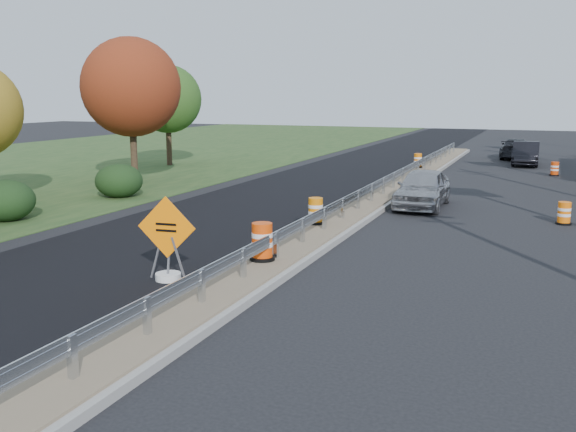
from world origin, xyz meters
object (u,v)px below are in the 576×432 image
at_px(car_silver, 423,188).
at_px(car_dark_mid, 526,154).
at_px(barrel_median_near, 262,242).
at_px(barrel_median_mid, 316,211).
at_px(caution_sign, 168,259).
at_px(barrel_shoulder_mid, 555,169).
at_px(barrel_median_far, 418,161).
at_px(barrel_shoulder_near, 564,214).
at_px(car_dark_far, 516,148).

distance_m(car_silver, car_dark_mid, 18.51).
distance_m(barrel_median_near, car_dark_mid, 29.69).
bearing_deg(barrel_median_mid, caution_sign, -101.34).
height_order(barrel_median_mid, barrel_shoulder_mid, barrel_median_mid).
xyz_separation_m(caution_sign, barrel_median_far, (1.39, 25.03, 0.10)).
height_order(barrel_shoulder_near, car_dark_mid, car_dark_mid).
distance_m(barrel_median_mid, barrel_median_far, 18.09).
xyz_separation_m(barrel_median_mid, barrel_median_far, (-0.00, 18.09, -0.02)).
distance_m(barrel_shoulder_mid, car_silver, 13.99).
bearing_deg(barrel_shoulder_mid, barrel_median_mid, -111.72).
relative_size(caution_sign, car_dark_far, 0.43).
height_order(barrel_median_far, car_dark_mid, car_dark_mid).
xyz_separation_m(caution_sign, barrel_shoulder_near, (9.20, 11.21, -0.15)).
xyz_separation_m(barrel_median_mid, barrel_shoulder_mid, (7.55, 18.95, -0.28)).
bearing_deg(barrel_median_near, caution_sign, -132.01).
height_order(barrel_shoulder_near, barrel_shoulder_mid, barrel_shoulder_near).
bearing_deg(barrel_median_mid, barrel_shoulder_mid, 68.28).
height_order(barrel_median_mid, barrel_shoulder_near, barrel_median_mid).
xyz_separation_m(car_dark_mid, car_dark_far, (-0.82, 4.29, -0.03)).
distance_m(barrel_shoulder_mid, car_dark_far, 9.80).
relative_size(barrel_median_near, barrel_median_far, 1.19).
distance_m(car_dark_mid, car_dark_far, 4.37).
distance_m(car_silver, car_dark_far, 22.64).
relative_size(barrel_median_far, car_silver, 0.18).
distance_m(caution_sign, car_dark_mid, 31.89).
relative_size(caution_sign, barrel_shoulder_near, 2.63).
bearing_deg(car_dark_far, car_silver, 83.95).
height_order(barrel_median_mid, car_silver, car_silver).
bearing_deg(car_dark_mid, barrel_shoulder_mid, -72.30).
height_order(caution_sign, barrel_median_far, caution_sign).
relative_size(barrel_median_near, car_dark_mid, 0.22).
relative_size(barrel_median_far, barrel_shoulder_mid, 1.08).
distance_m(caution_sign, barrel_median_near, 2.55).
relative_size(barrel_shoulder_near, barrel_shoulder_mid, 1.03).
bearing_deg(car_dark_mid, car_dark_far, 99.95).
height_order(barrel_shoulder_near, car_silver, car_silver).
distance_m(barrel_median_mid, barrel_shoulder_mid, 20.40).
bearing_deg(barrel_median_mid, car_dark_far, 80.02).
distance_m(caution_sign, barrel_median_mid, 7.09).
xyz_separation_m(barrel_median_near, barrel_shoulder_mid, (7.24, 24.01, -0.33)).
distance_m(barrel_median_mid, barrel_shoulder_near, 8.90).
relative_size(caution_sign, barrel_shoulder_mid, 2.70).
height_order(caution_sign, car_dark_mid, caution_sign).
height_order(caution_sign, barrel_shoulder_near, caution_sign).
height_order(barrel_shoulder_mid, car_dark_mid, car_dark_mid).
relative_size(barrel_median_mid, barrel_median_far, 1.06).
bearing_deg(car_dark_mid, caution_sign, -103.90).
xyz_separation_m(barrel_median_mid, barrel_shoulder_near, (7.81, 4.26, -0.27)).
bearing_deg(barrel_shoulder_mid, barrel_median_near, -106.78).
bearing_deg(car_dark_mid, barrel_shoulder_near, -85.11).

